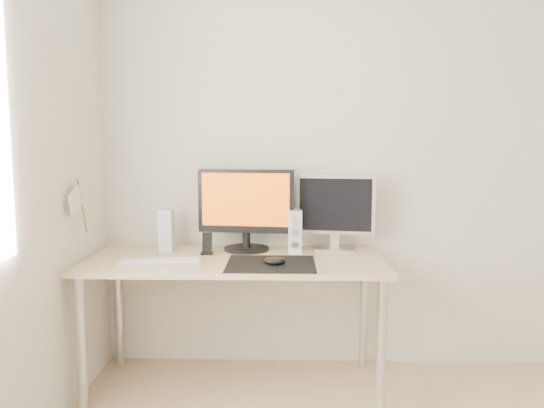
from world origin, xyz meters
name	(u,v)px	position (x,y,z in m)	size (l,w,h in m)	color
wall_back	(397,159)	(0.00, 1.75, 1.25)	(3.50, 3.50, 0.00)	white
mousepad	(271,264)	(-0.73, 1.24, 0.73)	(0.45, 0.40, 0.00)	black
mouse	(275,261)	(-0.71, 1.21, 0.75)	(0.11, 0.07, 0.04)	black
desk	(235,272)	(-0.93, 1.38, 0.65)	(1.60, 0.70, 0.73)	#D1B587
main_monitor	(246,207)	(-0.88, 1.58, 0.98)	(0.55, 0.29, 0.47)	black
second_monitor	(335,209)	(-0.37, 1.60, 0.97)	(0.45, 0.19, 0.43)	silver
speaker_left	(166,230)	(-1.34, 1.55, 0.85)	(0.08, 0.09, 0.24)	silver
speaker_right	(295,231)	(-0.61, 1.53, 0.85)	(0.08, 0.09, 0.24)	white
keyboard	(160,261)	(-1.31, 1.26, 0.74)	(0.43, 0.18, 0.02)	silver
phone_dock	(207,248)	(-1.09, 1.47, 0.77)	(0.07, 0.06, 0.12)	black
pennant	(77,202)	(-1.72, 1.24, 1.05)	(0.01, 0.23, 0.29)	#A57F54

